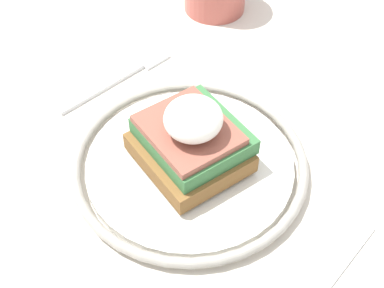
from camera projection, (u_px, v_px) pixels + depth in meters
dining_table at (196, 235)px, 0.60m from camera, size 1.04×0.83×0.73m
plate at (192, 162)px, 0.53m from camera, size 0.23×0.23×0.02m
sandwich at (192, 138)px, 0.50m from camera, size 0.10×0.09×0.08m
fork at (121, 77)px, 0.62m from camera, size 0.04×0.15×0.00m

